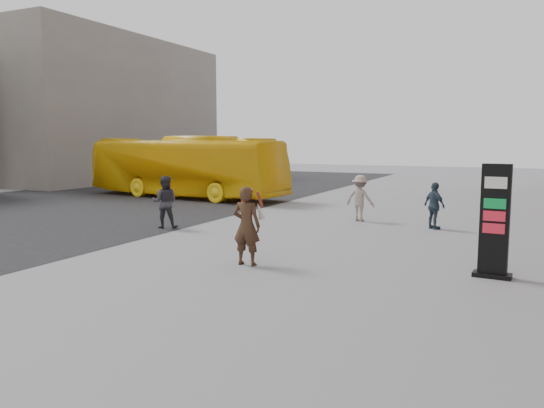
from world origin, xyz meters
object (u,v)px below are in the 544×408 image
at_px(woman, 247,225).
at_px(pedestrian_a, 165,202).
at_px(bus, 185,167).
at_px(pedestrian_c, 434,206).
at_px(pedestrian_b, 360,198).
at_px(info_pylon, 495,221).

relative_size(woman, pedestrian_a, 1.06).
bearing_deg(bus, woman, -133.04).
distance_m(woman, bus, 15.10).
xyz_separation_m(pedestrian_a, pedestrian_c, (7.95, 3.50, -0.09)).
distance_m(woman, pedestrian_b, 7.62).
distance_m(woman, pedestrian_c, 7.60).
relative_size(info_pylon, pedestrian_a, 1.39).
relative_size(pedestrian_a, pedestrian_c, 1.13).
bearing_deg(info_pylon, woman, -162.93).
height_order(woman, pedestrian_a, woman).
xyz_separation_m(info_pylon, pedestrian_c, (-2.03, 5.73, -0.42)).
relative_size(bus, pedestrian_c, 7.25).
xyz_separation_m(pedestrian_a, pedestrian_b, (5.30, 4.18, -0.04)).
bearing_deg(pedestrian_a, pedestrian_c, 177.80).
relative_size(info_pylon, pedestrian_c, 1.56).
distance_m(bus, pedestrian_c, 13.63).
distance_m(info_pylon, pedestrian_a, 10.22).
relative_size(pedestrian_b, pedestrian_c, 1.07).
xyz_separation_m(info_pylon, pedestrian_b, (-4.67, 6.40, -0.37)).
relative_size(info_pylon, bus, 0.22).
height_order(woman, pedestrian_c, woman).
distance_m(woman, pedestrian_a, 5.92).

